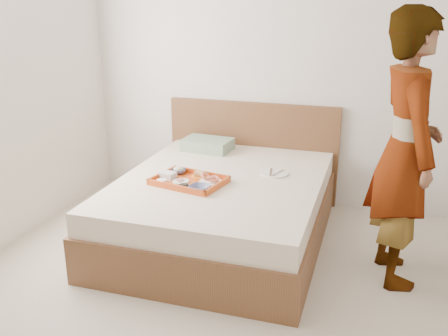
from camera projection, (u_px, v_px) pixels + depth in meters
ground at (196, 309)px, 3.19m from camera, size 3.50×4.00×0.01m
wall_back at (270, 65)px, 4.58m from camera, size 3.50×0.01×2.60m
bed at (222, 209)px, 4.05m from camera, size 1.65×2.00×0.53m
headboard at (252, 151)px, 4.86m from camera, size 1.65×0.06×0.95m
pillow at (207, 144)px, 4.68m from camera, size 0.47×0.34×0.11m
tray at (189, 180)px, 3.84m from camera, size 0.59×0.48×0.05m
prawn_plate at (211, 182)px, 3.82m from camera, size 0.21×0.21×0.01m
navy_bowl_big at (199, 188)px, 3.67m from camera, size 0.18×0.18×0.04m
sauce_dish at (184, 186)px, 3.71m from camera, size 0.09×0.09×0.03m
meat_plate at (181, 181)px, 3.84m from camera, size 0.15×0.15×0.01m
bread_plate at (199, 177)px, 3.93m from camera, size 0.15×0.15×0.01m
salad_bowl at (179, 171)px, 4.02m from camera, size 0.14×0.14×0.04m
plastic_tub at (168, 175)px, 3.91m from camera, size 0.13×0.11×0.05m
cheese_round at (161, 181)px, 3.81m from camera, size 0.09×0.09×0.03m
dinner_plate at (274, 173)px, 4.05m from camera, size 0.25×0.25×0.01m
person at (405, 151)px, 3.30m from camera, size 0.60×0.77×1.85m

